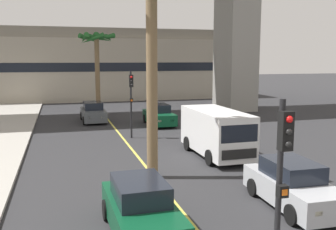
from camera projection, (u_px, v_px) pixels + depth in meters
lane_stripe_center at (124, 139)px, 23.58m from camera, size 0.14×56.00×0.01m
pier_building_backdrop at (90, 65)px, 46.82m from camera, size 35.56×8.04×8.45m
car_queue_front at (141, 210)px, 10.81m from camera, size 1.89×4.13×1.56m
car_queue_second at (293, 186)px, 12.82m from camera, size 1.93×4.15×1.56m
car_queue_third at (159, 115)px, 28.71m from camera, size 1.86×4.11×1.56m
car_queue_fourth at (93, 113)px, 30.14m from camera, size 1.89×4.13×1.56m
delivery_van at (216, 131)px, 19.39m from camera, size 2.21×5.27×2.36m
traffic_light_median_near at (282, 175)px, 7.44m from camera, size 0.24×0.37×4.20m
traffic_light_median_far at (131, 95)px, 23.57m from camera, size 0.24×0.37×4.20m
palm_tree_near_median at (97, 50)px, 33.06m from camera, size 3.21×3.31×7.23m
palm_tree_mid_median at (152, 14)px, 15.07m from camera, size 3.55×3.57×8.37m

